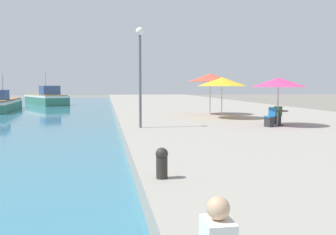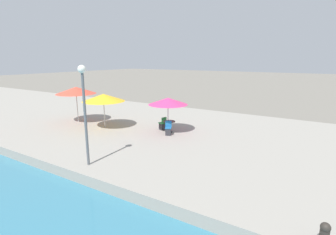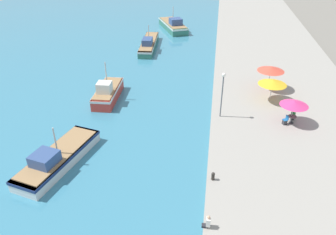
{
  "view_description": "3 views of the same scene",
  "coord_description": "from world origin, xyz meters",
  "px_view_note": "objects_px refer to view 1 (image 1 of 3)",
  "views": [
    {
      "loc": [
        -0.68,
        2.93,
        2.48
      ],
      "look_at": [
        1.5,
        16.05,
        1.34
      ],
      "focal_mm": 40.0,
      "sensor_mm": 36.0,
      "label": 1
    },
    {
      "loc": [
        -6.85,
        10.85,
        5.38
      ],
      "look_at": [
        7.49,
        19.79,
        1.54
      ],
      "focal_mm": 28.0,
      "sensor_mm": 36.0,
      "label": 2
    },
    {
      "loc": [
        -0.08,
        -8.25,
        16.66
      ],
      "look_at": [
        -4.0,
        18.0,
        1.14
      ],
      "focal_mm": 35.0,
      "sensor_mm": 36.0,
      "label": 3
    }
  ],
  "objects_px": {
    "fishing_boat_distant": "(46,98)",
    "cafe_umbrella_striped": "(210,78)",
    "fishing_boat_far": "(3,103)",
    "cafe_chair_left": "(270,120)",
    "mooring_bollard": "(162,162)",
    "cafe_chair_right": "(277,118)",
    "cafe_umbrella_pink": "(278,82)",
    "cafe_umbrella_white": "(222,82)",
    "cafe_table": "(280,115)",
    "lamppost": "(140,60)"
  },
  "relations": [
    {
      "from": "lamppost",
      "to": "fishing_boat_far",
      "type": "bearing_deg",
      "value": 118.45
    },
    {
      "from": "cafe_chair_right",
      "to": "lamppost",
      "type": "bearing_deg",
      "value": -158.8
    },
    {
      "from": "cafe_chair_right",
      "to": "mooring_bollard",
      "type": "bearing_deg",
      "value": -108.63
    },
    {
      "from": "fishing_boat_distant",
      "to": "cafe_umbrella_striped",
      "type": "height_order",
      "value": "fishing_boat_distant"
    },
    {
      "from": "fishing_boat_distant",
      "to": "cafe_umbrella_pink",
      "type": "distance_m",
      "value": 35.98
    },
    {
      "from": "cafe_umbrella_striped",
      "to": "cafe_table",
      "type": "xyz_separation_m",
      "value": [
        1.34,
        -7.46,
        -1.93
      ]
    },
    {
      "from": "cafe_chair_right",
      "to": "lamppost",
      "type": "distance_m",
      "value": 7.45
    },
    {
      "from": "fishing_boat_distant",
      "to": "cafe_umbrella_striped",
      "type": "relative_size",
      "value": 3.32
    },
    {
      "from": "cafe_umbrella_striped",
      "to": "cafe_chair_left",
      "type": "height_order",
      "value": "cafe_umbrella_striped"
    },
    {
      "from": "fishing_boat_distant",
      "to": "cafe_table",
      "type": "xyz_separation_m",
      "value": [
        15.69,
        -32.42,
        0.2
      ]
    },
    {
      "from": "cafe_umbrella_pink",
      "to": "mooring_bollard",
      "type": "distance_m",
      "value": 11.75
    },
    {
      "from": "cafe_umbrella_white",
      "to": "cafe_chair_left",
      "type": "height_order",
      "value": "cafe_umbrella_white"
    },
    {
      "from": "fishing_boat_distant",
      "to": "fishing_boat_far",
      "type": "bearing_deg",
      "value": -126.75
    },
    {
      "from": "fishing_boat_far",
      "to": "cafe_chair_right",
      "type": "height_order",
      "value": "fishing_boat_far"
    },
    {
      "from": "cafe_umbrella_white",
      "to": "cafe_umbrella_pink",
      "type": "bearing_deg",
      "value": -72.23
    },
    {
      "from": "cafe_umbrella_pink",
      "to": "cafe_table",
      "type": "xyz_separation_m",
      "value": [
        0.07,
        -0.06,
        -1.56
      ]
    },
    {
      "from": "cafe_umbrella_white",
      "to": "cafe_chair_left",
      "type": "xyz_separation_m",
      "value": [
        0.83,
        -4.79,
        -1.83
      ]
    },
    {
      "from": "cafe_umbrella_pink",
      "to": "cafe_chair_right",
      "type": "bearing_deg",
      "value": 65.11
    },
    {
      "from": "fishing_boat_distant",
      "to": "cafe_chair_right",
      "type": "relative_size",
      "value": 10.89
    },
    {
      "from": "cafe_chair_right",
      "to": "cafe_umbrella_pink",
      "type": "bearing_deg",
      "value": -96.93
    },
    {
      "from": "cafe_chair_right",
      "to": "mooring_bollard",
      "type": "height_order",
      "value": "cafe_chair_right"
    },
    {
      "from": "fishing_boat_distant",
      "to": "mooring_bollard",
      "type": "distance_m",
      "value": 42.49
    },
    {
      "from": "mooring_bollard",
      "to": "lamppost",
      "type": "bearing_deg",
      "value": 87.47
    },
    {
      "from": "cafe_chair_right",
      "to": "cafe_table",
      "type": "bearing_deg",
      "value": -90.0
    },
    {
      "from": "cafe_chair_left",
      "to": "mooring_bollard",
      "type": "height_order",
      "value": "cafe_chair_left"
    },
    {
      "from": "fishing_boat_far",
      "to": "lamppost",
      "type": "relative_size",
      "value": 2.37
    },
    {
      "from": "cafe_umbrella_striped",
      "to": "cafe_chair_right",
      "type": "xyz_separation_m",
      "value": [
        1.56,
        -6.78,
        -2.14
      ]
    },
    {
      "from": "cafe_chair_right",
      "to": "mooring_bollard",
      "type": "relative_size",
      "value": 1.39
    },
    {
      "from": "cafe_umbrella_pink",
      "to": "cafe_table",
      "type": "relative_size",
      "value": 3.24
    },
    {
      "from": "cafe_chair_left",
      "to": "cafe_chair_right",
      "type": "relative_size",
      "value": 1.0
    },
    {
      "from": "cafe_chair_right",
      "to": "cafe_umbrella_striped",
      "type": "bearing_deg",
      "value": 120.96
    },
    {
      "from": "cafe_umbrella_white",
      "to": "cafe_chair_right",
      "type": "height_order",
      "value": "cafe_umbrella_white"
    },
    {
      "from": "fishing_boat_distant",
      "to": "cafe_chair_right",
      "type": "xyz_separation_m",
      "value": [
        15.91,
        -31.74,
        -0.01
      ]
    },
    {
      "from": "cafe_chair_right",
      "to": "lamppost",
      "type": "height_order",
      "value": "lamppost"
    },
    {
      "from": "cafe_umbrella_white",
      "to": "cafe_table",
      "type": "height_order",
      "value": "cafe_umbrella_white"
    },
    {
      "from": "cafe_umbrella_pink",
      "to": "cafe_umbrella_white",
      "type": "distance_m",
      "value": 4.63
    },
    {
      "from": "mooring_bollard",
      "to": "lamppost",
      "type": "relative_size",
      "value": 0.14
    },
    {
      "from": "fishing_boat_distant",
      "to": "cafe_umbrella_striped",
      "type": "xyz_separation_m",
      "value": [
        14.35,
        -24.96,
        2.13
      ]
    },
    {
      "from": "fishing_boat_far",
      "to": "fishing_boat_distant",
      "type": "distance_m",
      "value": 11.42
    },
    {
      "from": "fishing_boat_far",
      "to": "cafe_umbrella_striped",
      "type": "relative_size",
      "value": 3.63
    },
    {
      "from": "fishing_boat_distant",
      "to": "cafe_chair_left",
      "type": "bearing_deg",
      "value": -90.18
    },
    {
      "from": "cafe_umbrella_white",
      "to": "lamppost",
      "type": "xyz_separation_m",
      "value": [
        -5.21,
        -4.17,
        0.93
      ]
    },
    {
      "from": "fishing_boat_distant",
      "to": "cafe_umbrella_pink",
      "type": "height_order",
      "value": "fishing_boat_distant"
    },
    {
      "from": "cafe_umbrella_pink",
      "to": "mooring_bollard",
      "type": "height_order",
      "value": "cafe_umbrella_pink"
    },
    {
      "from": "fishing_boat_far",
      "to": "cafe_chair_left",
      "type": "relative_size",
      "value": 11.88
    },
    {
      "from": "cafe_chair_right",
      "to": "cafe_chair_left",
      "type": "bearing_deg",
      "value": -112.9
    },
    {
      "from": "fishing_boat_far",
      "to": "lamppost",
      "type": "height_order",
      "value": "lamppost"
    },
    {
      "from": "cafe_table",
      "to": "mooring_bollard",
      "type": "bearing_deg",
      "value": -127.72
    },
    {
      "from": "cafe_chair_left",
      "to": "cafe_umbrella_white",
      "type": "bearing_deg",
      "value": -16.36
    },
    {
      "from": "fishing_boat_distant",
      "to": "cafe_umbrella_striped",
      "type": "distance_m",
      "value": 28.87
    }
  ]
}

